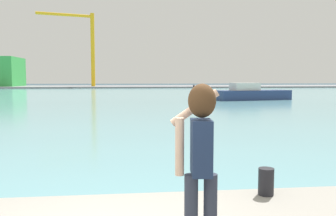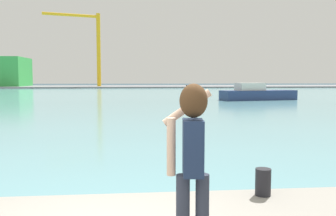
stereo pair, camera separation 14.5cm
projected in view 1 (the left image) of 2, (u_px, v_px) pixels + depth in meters
ground_plane at (127, 94)px, 53.12m from camera, size 220.00×220.00×0.00m
harbor_water at (127, 94)px, 55.10m from camera, size 140.00×100.00×0.02m
far_shore_dock at (127, 87)px, 94.70m from camera, size 140.00×20.00×0.38m
person_photographer at (200, 151)px, 3.59m from camera, size 0.53×0.56×1.74m
harbor_bollard at (266, 182)px, 5.49m from camera, size 0.24×0.24×0.42m
boat_moored at (252, 94)px, 38.89m from camera, size 8.65×3.91×1.86m
port_crane at (86, 41)px, 88.51m from camera, size 13.36×4.46×18.15m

